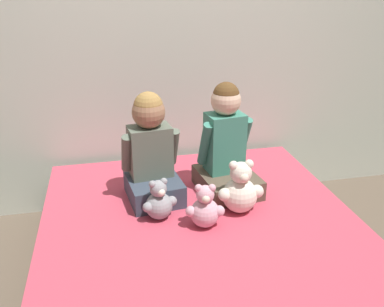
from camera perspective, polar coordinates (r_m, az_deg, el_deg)
The scene contains 8 objects.
ground_plane at distance 2.28m, azimuth 1.80°, elevation -18.37°, with size 14.00×14.00×0.00m, color brown.
wall_behind_bed at distance 2.71m, azimuth -3.29°, elevation 17.76°, with size 8.00×0.06×2.50m.
bed at distance 2.17m, azimuth 1.87°, elevation -14.79°, with size 1.65×1.88×0.37m.
child_on_left at distance 2.24m, azimuth -5.76°, elevation 0.06°, with size 0.33×0.36×0.61m.
child_on_right at distance 2.33m, azimuth 4.77°, elevation 0.79°, with size 0.36×0.41×0.64m.
teddy_bear_held_by_left_child at distance 2.11m, azimuth -4.65°, elevation -6.81°, with size 0.18×0.14×0.22m.
teddy_bear_held_by_right_child at distance 2.16m, azimuth 6.77°, elevation -5.15°, with size 0.25×0.19×0.30m.
teddy_bear_between_children at distance 2.04m, azimuth 1.84°, elevation -7.76°, with size 0.19×0.15×0.23m.
Camera 1 is at (-0.43, -1.64, 1.53)m, focal length 38.00 mm.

